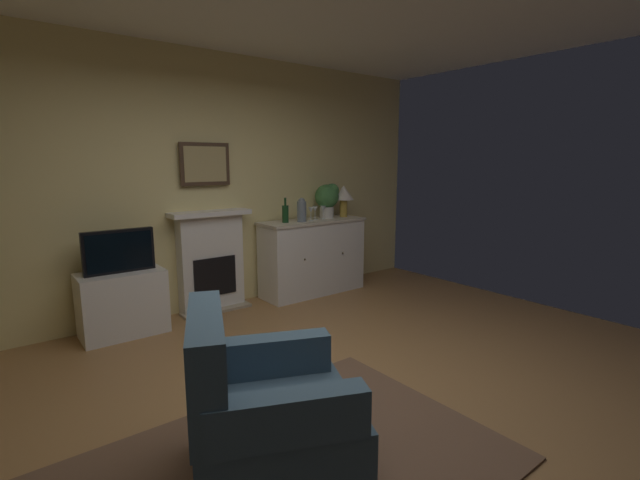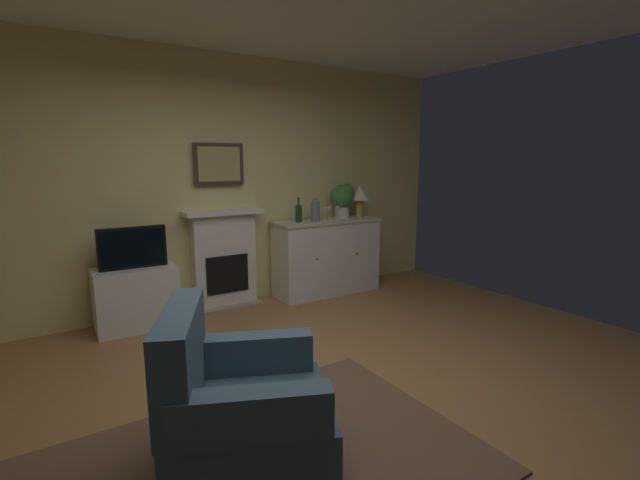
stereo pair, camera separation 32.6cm
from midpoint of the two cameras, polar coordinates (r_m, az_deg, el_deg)
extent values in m
cube|color=#9E7042|center=(3.27, 4.27, -20.75)|extent=(6.39, 4.96, 0.10)
cube|color=#EAD68C|center=(4.99, -12.79, 7.12)|extent=(6.39, 0.06, 2.77)
cube|color=brown|center=(2.62, -6.06, -27.99)|extent=(2.59, 1.61, 0.02)
cube|color=white|center=(5.04, -10.45, -2.66)|extent=(0.70, 0.18, 1.05)
cube|color=tan|center=(5.09, -9.83, -8.48)|extent=(0.77, 0.20, 0.03)
cube|color=black|center=(4.99, -9.98, -4.38)|extent=(0.48, 0.02, 0.42)
cube|color=white|center=(4.92, -10.52, 3.53)|extent=(0.87, 0.27, 0.05)
cube|color=#473323|center=(4.96, -11.02, 9.56)|extent=(0.55, 0.03, 0.45)
cube|color=tan|center=(4.94, -10.95, 9.56)|extent=(0.47, 0.01, 0.37)
cube|color=white|center=(5.49, 2.56, -2.32)|extent=(1.31, 0.45, 0.89)
cube|color=beige|center=(5.41, 2.60, 2.44)|extent=(1.34, 0.48, 0.03)
sphere|color=brown|center=(5.13, 1.44, -2.50)|extent=(0.02, 0.02, 0.02)
sphere|color=brown|center=(5.46, 6.47, -1.77)|extent=(0.02, 0.02, 0.02)
cylinder|color=#B79338|center=(5.70, 6.73, 4.03)|extent=(0.10, 0.10, 0.22)
cone|color=silver|center=(5.68, 6.77, 6.04)|extent=(0.26, 0.26, 0.18)
cylinder|color=#193F1E|center=(5.18, -0.97, 3.39)|extent=(0.08, 0.08, 0.20)
cylinder|color=#193F1E|center=(5.16, -0.97, 4.99)|extent=(0.03, 0.03, 0.09)
cylinder|color=silver|center=(5.32, 2.37, 2.51)|extent=(0.06, 0.06, 0.00)
cylinder|color=silver|center=(5.32, 2.38, 3.01)|extent=(0.01, 0.01, 0.09)
cone|color=silver|center=(5.31, 2.38, 3.87)|extent=(0.07, 0.07, 0.07)
cylinder|color=silver|center=(5.44, 2.95, 2.66)|extent=(0.06, 0.06, 0.00)
cylinder|color=silver|center=(5.43, 2.95, 3.16)|extent=(0.01, 0.01, 0.09)
cone|color=silver|center=(5.42, 2.96, 4.00)|extent=(0.07, 0.07, 0.07)
cylinder|color=silver|center=(5.48, 4.01, 2.71)|extent=(0.06, 0.06, 0.00)
cylinder|color=silver|center=(5.48, 4.02, 3.21)|extent=(0.01, 0.01, 0.09)
cone|color=silver|center=(5.47, 4.03, 4.04)|extent=(0.07, 0.07, 0.07)
cylinder|color=slate|center=(5.24, 1.17, 3.69)|extent=(0.11, 0.11, 0.24)
sphere|color=slate|center=(5.23, 1.17, 4.99)|extent=(0.08, 0.08, 0.08)
cube|color=white|center=(4.67, -20.77, -6.99)|extent=(0.75, 0.42, 0.61)
cube|color=black|center=(4.53, -21.11, -0.94)|extent=(0.62, 0.06, 0.40)
cube|color=black|center=(4.50, -21.02, -1.01)|extent=(0.57, 0.01, 0.35)
cylinder|color=beige|center=(5.59, 4.52, 3.55)|extent=(0.18, 0.18, 0.14)
sphere|color=#3D753D|center=(5.57, 4.55, 5.59)|extent=(0.30, 0.30, 0.30)
sphere|color=#3D753D|center=(5.58, 5.24, 6.31)|extent=(0.18, 0.18, 0.18)
cube|color=#3F596B|center=(2.49, -4.78, -23.08)|extent=(1.04, 1.02, 0.32)
cube|color=#3F596B|center=(2.30, -13.44, -14.70)|extent=(0.45, 0.76, 0.50)
cube|color=#3F596B|center=(2.08, -4.14, -21.65)|extent=(0.72, 0.41, 0.22)
cube|color=#3F596B|center=(2.64, -5.43, -14.37)|extent=(0.72, 0.41, 0.22)
cylinder|color=#473323|center=(2.91, 1.99, -22.60)|extent=(0.05, 0.05, 0.10)
cylinder|color=#473323|center=(2.88, -12.63, -23.30)|extent=(0.05, 0.05, 0.10)
camera|label=1|loc=(0.16, -87.37, 0.47)|focal=24.89mm
camera|label=2|loc=(0.16, 92.63, -0.47)|focal=24.89mm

